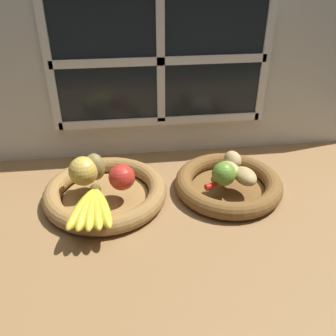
# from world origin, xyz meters

# --- Properties ---
(ground_plane) EXTENTS (1.40, 0.90, 0.03)m
(ground_plane) POSITION_xyz_m (0.00, 0.00, -0.01)
(ground_plane) COLOR olive
(back_wall) EXTENTS (1.40, 0.05, 0.55)m
(back_wall) POSITION_xyz_m (0.00, 0.30, 0.28)
(back_wall) COLOR silver
(back_wall) RESTS_ON ground_plane
(fruit_bowl_left) EXTENTS (0.34, 0.34, 0.05)m
(fruit_bowl_left) POSITION_xyz_m (-0.18, 0.04, 0.02)
(fruit_bowl_left) COLOR olive
(fruit_bowl_left) RESTS_ON ground_plane
(fruit_bowl_right) EXTENTS (0.30, 0.30, 0.05)m
(fruit_bowl_right) POSITION_xyz_m (0.16, 0.04, 0.02)
(fruit_bowl_right) COLOR brown
(fruit_bowl_right) RESTS_ON ground_plane
(apple_golden_left) EXTENTS (0.08, 0.08, 0.08)m
(apple_golden_left) POSITION_xyz_m (-0.23, 0.05, 0.09)
(apple_golden_left) COLOR gold
(apple_golden_left) RESTS_ON fruit_bowl_left
(apple_red_right) EXTENTS (0.07, 0.07, 0.07)m
(apple_red_right) POSITION_xyz_m (-0.13, 0.01, 0.08)
(apple_red_right) COLOR red
(apple_red_right) RESTS_ON fruit_bowl_left
(pear_brown) EXTENTS (0.08, 0.08, 0.08)m
(pear_brown) POSITION_xyz_m (-0.20, 0.07, 0.09)
(pear_brown) COLOR olive
(pear_brown) RESTS_ON fruit_bowl_left
(banana_bunch_front) EXTENTS (0.13, 0.18, 0.03)m
(banana_bunch_front) POSITION_xyz_m (-0.21, -0.08, 0.06)
(banana_bunch_front) COLOR yellow
(banana_bunch_front) RESTS_ON fruit_bowl_left
(potato_small) EXTENTS (0.07, 0.09, 0.04)m
(potato_small) POSITION_xyz_m (0.20, 0.00, 0.07)
(potato_small) COLOR tan
(potato_small) RESTS_ON fruit_bowl_right
(potato_large) EXTENTS (0.08, 0.09, 0.04)m
(potato_large) POSITION_xyz_m (0.16, 0.04, 0.07)
(potato_large) COLOR tan
(potato_large) RESTS_ON fruit_bowl_right
(potato_back) EXTENTS (0.06, 0.07, 0.05)m
(potato_back) POSITION_xyz_m (0.18, 0.08, 0.07)
(potato_back) COLOR tan
(potato_back) RESTS_ON fruit_bowl_right
(lime_near) EXTENTS (0.06, 0.06, 0.06)m
(lime_near) POSITION_xyz_m (0.14, -0.00, 0.08)
(lime_near) COLOR olive
(lime_near) RESTS_ON fruit_bowl_right
(chili_pepper) EXTENTS (0.12, 0.06, 0.02)m
(chili_pepper) POSITION_xyz_m (0.14, 0.00, 0.06)
(chili_pepper) COLOR red
(chili_pepper) RESTS_ON fruit_bowl_right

